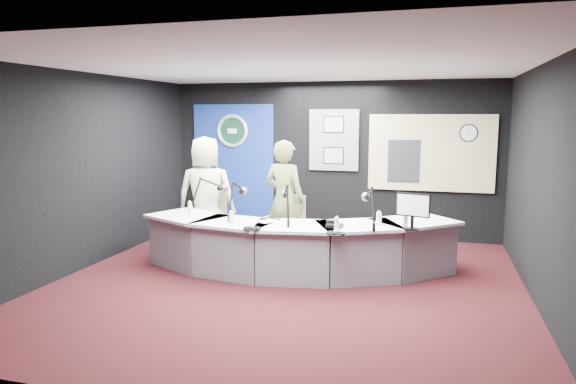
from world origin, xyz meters
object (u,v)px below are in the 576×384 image
(armchair_left, at_px, (207,223))
(armchair_right, at_px, (285,230))
(person_man, at_px, (206,195))
(broadcast_desk, at_px, (293,246))
(person_woman, at_px, (285,199))

(armchair_left, relative_size, armchair_right, 1.10)
(person_man, bearing_deg, armchair_left, 180.00)
(broadcast_desk, bearing_deg, person_woman, 115.32)
(broadcast_desk, distance_m, armchair_left, 1.78)
(armchair_left, xyz_separation_m, person_woman, (1.30, 0.01, 0.44))
(armchair_right, xyz_separation_m, person_woman, (0.00, 0.00, 0.48))
(broadcast_desk, distance_m, armchair_right, 0.78)
(broadcast_desk, height_order, person_man, person_man)
(armchair_right, xyz_separation_m, person_man, (-1.30, -0.01, 0.50))
(broadcast_desk, height_order, armchair_right, armchair_right)
(person_man, height_order, person_woman, person_man)
(armchair_left, height_order, person_man, person_man)
(person_woman, bearing_deg, armchair_left, 15.12)
(broadcast_desk, bearing_deg, armchair_left, 157.14)
(armchair_left, height_order, person_woman, person_woman)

